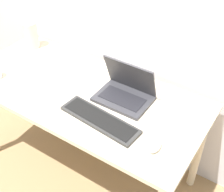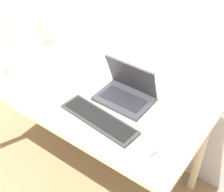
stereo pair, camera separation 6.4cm
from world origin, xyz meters
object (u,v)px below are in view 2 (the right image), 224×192
Objects in this scene: laptop at (127,91)px; vase at (36,28)px; mouse at (152,148)px; keyboard at (99,119)px.

vase is at bearing 171.66° from laptop.
laptop reaches higher than mouse.
mouse is (0.32, -0.25, -0.03)m from laptop.
vase is (-0.85, 0.12, 0.08)m from laptop.
mouse is 0.35× the size of vase.
laptop is 0.66× the size of keyboard.
mouse is at bearing -17.88° from vase.
vase is (-0.84, 0.36, 0.12)m from keyboard.
keyboard is at bearing 177.67° from mouse.
laptop is 3.36× the size of mouse.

